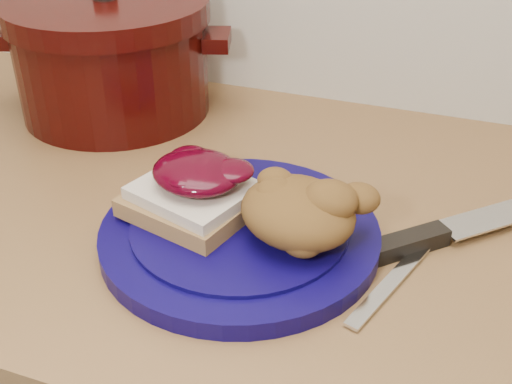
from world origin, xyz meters
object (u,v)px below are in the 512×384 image
(pepper_grinder, at_px, (82,66))
(butter_knife, at_px, (400,272))
(dutch_oven, at_px, (112,56))
(chef_knife, at_px, (430,237))
(plate, at_px, (240,234))

(pepper_grinder, bearing_deg, butter_knife, -25.52)
(dutch_oven, bearing_deg, chef_knife, -20.93)
(chef_knife, distance_m, butter_knife, 0.06)
(dutch_oven, bearing_deg, butter_knife, -28.08)
(chef_knife, relative_size, butter_knife, 1.37)
(butter_knife, distance_m, pepper_grinder, 0.55)
(plate, xyz_separation_m, pepper_grinder, (-0.33, 0.24, 0.05))
(plate, height_order, dutch_oven, dutch_oven)
(chef_knife, bearing_deg, dutch_oven, 114.77)
(chef_knife, distance_m, pepper_grinder, 0.54)
(chef_knife, height_order, butter_knife, chef_knife)
(chef_knife, xyz_separation_m, dutch_oven, (-0.46, 0.18, 0.07))
(chef_knife, bearing_deg, butter_knife, -152.13)
(butter_knife, bearing_deg, plate, 108.28)
(dutch_oven, bearing_deg, pepper_grinder, 180.00)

